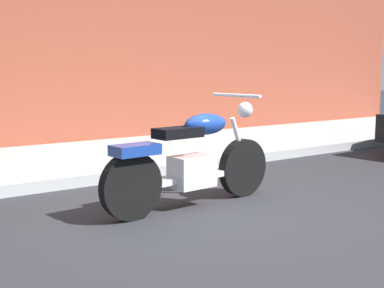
% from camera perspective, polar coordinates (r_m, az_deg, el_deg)
% --- Properties ---
extents(ground_plane, '(60.00, 60.00, 0.00)m').
position_cam_1_polar(ground_plane, '(5.08, 0.56, -7.58)').
color(ground_plane, '#28282D').
extents(sidewalk, '(19.11, 2.87, 0.14)m').
position_cam_1_polar(sidewalk, '(7.74, -13.19, -1.82)').
color(sidewalk, '#A8A8A8').
rests_on(sidewalk, ground).
extents(motorcycle, '(2.10, 0.70, 1.13)m').
position_cam_1_polar(motorcycle, '(5.19, -0.05, -1.91)').
color(motorcycle, black).
rests_on(motorcycle, ground).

